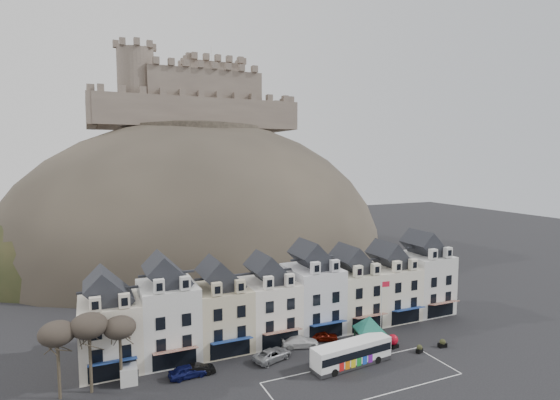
% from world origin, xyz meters
% --- Properties ---
extents(ground, '(300.00, 300.00, 0.00)m').
position_xyz_m(ground, '(0.00, 0.00, 0.00)').
color(ground, black).
rests_on(ground, ground).
extents(coach_bay_markings, '(22.00, 7.50, 0.01)m').
position_xyz_m(coach_bay_markings, '(2.00, 1.25, 0.00)').
color(coach_bay_markings, silver).
rests_on(coach_bay_markings, ground).
extents(townhouse_terrace, '(54.40, 9.35, 11.80)m').
position_xyz_m(townhouse_terrace, '(0.15, 15.97, 5.30)').
color(townhouse_terrace, silver).
rests_on(townhouse_terrace, ground).
extents(castle_hill, '(100.00, 76.00, 68.00)m').
position_xyz_m(castle_hill, '(1.25, 68.95, 0.11)').
color(castle_hill, '#312C26').
rests_on(castle_hill, ground).
extents(castle, '(50.20, 22.20, 22.00)m').
position_xyz_m(castle, '(0.51, 75.93, 40.19)').
color(castle, '#695A50').
rests_on(castle, ground).
extents(tree_left_far, '(3.61, 3.61, 8.24)m').
position_xyz_m(tree_left_far, '(-29.00, 10.50, 6.90)').
color(tree_left_far, '#383023').
rests_on(tree_left_far, ground).
extents(tree_left_mid, '(3.78, 3.78, 8.64)m').
position_xyz_m(tree_left_mid, '(-26.00, 10.50, 7.24)').
color(tree_left_mid, '#383023').
rests_on(tree_left_mid, ground).
extents(tree_left_near, '(3.43, 3.43, 7.84)m').
position_xyz_m(tree_left_near, '(-23.00, 10.50, 6.55)').
color(tree_left_near, '#383023').
rests_on(tree_left_near, ground).
extents(bus, '(10.59, 3.37, 2.94)m').
position_xyz_m(bus, '(2.49, 4.35, 1.63)').
color(bus, '#262628').
rests_on(bus, ground).
extents(bus_shelter, '(6.85, 6.85, 4.51)m').
position_xyz_m(bus_shelter, '(6.96, 7.08, 3.50)').
color(bus_shelter, black).
rests_on(bus_shelter, ground).
extents(red_buoy, '(1.38, 1.38, 1.71)m').
position_xyz_m(red_buoy, '(10.28, 6.46, 0.87)').
color(red_buoy, black).
rests_on(red_buoy, ground).
extents(flagpole, '(1.21, 0.26, 8.44)m').
position_xyz_m(flagpole, '(10.19, 8.80, 4.82)').
color(flagpole, silver).
rests_on(flagpole, ground).
extents(white_van, '(1.96, 4.21, 1.89)m').
position_xyz_m(white_van, '(-22.18, 12.00, 0.95)').
color(white_van, silver).
rests_on(white_van, ground).
extents(planter_west, '(1.15, 0.86, 1.03)m').
position_xyz_m(planter_west, '(12.38, 3.78, 0.50)').
color(planter_west, black).
rests_on(planter_west, ground).
extents(planter_east, '(1.19, 0.78, 1.12)m').
position_xyz_m(planter_east, '(16.21, 3.76, 0.54)').
color(planter_east, black).
rests_on(planter_east, ground).
extents(car_navy, '(4.36, 1.94, 1.46)m').
position_xyz_m(car_navy, '(-16.00, 9.50, 0.73)').
color(car_navy, '#0E1247').
rests_on(car_navy, ground).
extents(car_black, '(3.90, 1.44, 1.27)m').
position_xyz_m(car_black, '(-14.80, 9.54, 0.64)').
color(car_black, black).
rests_on(car_black, ground).
extents(car_silver, '(5.48, 3.78, 1.41)m').
position_xyz_m(car_silver, '(-5.60, 9.50, 0.71)').
color(car_silver, gray).
rests_on(car_silver, ground).
extents(car_white, '(5.31, 3.31, 1.43)m').
position_xyz_m(car_white, '(-0.85, 11.48, 0.72)').
color(car_white, white).
rests_on(car_white, ground).
extents(car_maroon, '(4.32, 2.92, 1.37)m').
position_xyz_m(car_maroon, '(2.93, 12.00, 0.68)').
color(car_maroon, '#5C0E05').
rests_on(car_maroon, ground).
extents(car_charcoal, '(4.79, 3.17, 1.49)m').
position_xyz_m(car_charcoal, '(9.95, 12.00, 0.75)').
color(car_charcoal, black).
rests_on(car_charcoal, ground).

